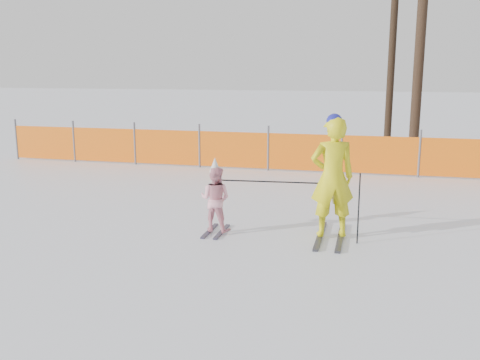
{
  "coord_description": "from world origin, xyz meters",
  "views": [
    {
      "loc": [
        2.06,
        -7.85,
        2.81
      ],
      "look_at": [
        0.0,
        0.5,
        1.0
      ],
      "focal_mm": 40.0,
      "sensor_mm": 36.0,
      "label": 1
    }
  ],
  "objects": [
    {
      "name": "child",
      "position": [
        -0.49,
        0.72,
        0.6
      ],
      "size": [
        0.59,
        0.85,
        1.32
      ],
      "color": "black",
      "rests_on": "ground"
    },
    {
      "name": "tree_trunks",
      "position": [
        3.92,
        10.56,
        2.93
      ],
      "size": [
        3.79,
        1.37,
        6.39
      ],
      "color": "#312116",
      "rests_on": "ground"
    },
    {
      "name": "adult",
      "position": [
        1.47,
        0.89,
        1.05
      ],
      "size": [
        0.84,
        1.56,
        2.09
      ],
      "color": "black",
      "rests_on": "ground"
    },
    {
      "name": "ground",
      "position": [
        0.0,
        0.0,
        0.0
      ],
      "size": [
        120.0,
        120.0,
        0.0
      ],
      "primitive_type": "plane",
      "color": "white",
      "rests_on": "ground"
    },
    {
      "name": "safety_fence",
      "position": [
        -1.64,
        6.58,
        0.56
      ],
      "size": [
        14.15,
        0.06,
        1.25
      ],
      "color": "#595960",
      "rests_on": "ground"
    },
    {
      "name": "ski_poles",
      "position": [
        1.07,
        0.76,
        0.79
      ],
      "size": [
        2.31,
        0.21,
        1.17
      ],
      "color": "black",
      "rests_on": "ground"
    }
  ]
}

